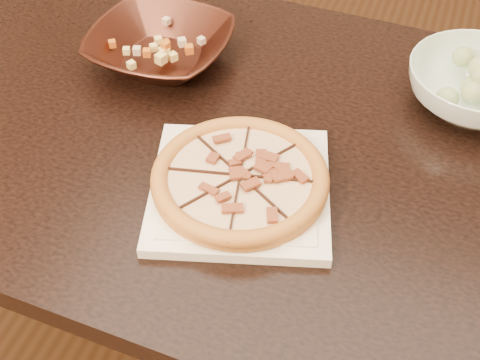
{
  "coord_description": "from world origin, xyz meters",
  "views": [
    {
      "loc": [
        0.24,
        -0.98,
        1.51
      ],
      "look_at": [
        -0.0,
        -0.3,
        0.78
      ],
      "focal_mm": 50.0,
      "sensor_mm": 36.0,
      "label": 1
    }
  ],
  "objects": [
    {
      "name": "bronze_bowl",
      "position": [
        -0.26,
        -0.02,
        0.78
      ],
      "size": [
        0.27,
        0.27,
        0.07
      ],
      "primitive_type": "imported",
      "rotation": [
        0.0,
        0.0,
        -0.02
      ],
      "color": "#452218",
      "rests_on": "dining_table"
    },
    {
      "name": "floor",
      "position": [
        0.0,
        0.0,
        -0.01
      ],
      "size": [
        4.0,
        4.0,
        0.02
      ],
      "primitive_type": "cube",
      "color": "#3E2715",
      "rests_on": "ground"
    },
    {
      "name": "plate",
      "position": [
        -0.0,
        -0.3,
        0.76
      ],
      "size": [
        0.34,
        0.34,
        0.02
      ],
      "color": "white",
      "rests_on": "dining_table"
    },
    {
      "name": "mixed_dish",
      "position": [
        -0.26,
        -0.02,
        0.83
      ],
      "size": [
        0.09,
        0.12,
        0.03
      ],
      "color": "#D6B28D",
      "rests_on": "bronze_bowl"
    },
    {
      "name": "dining_table",
      "position": [
        -0.08,
        -0.16,
        0.64
      ],
      "size": [
        1.39,
        0.93,
        0.75
      ],
      "color": "black",
      "rests_on": "floor"
    },
    {
      "name": "pizza",
      "position": [
        -0.0,
        -0.3,
        0.78
      ],
      "size": [
        0.27,
        0.27,
        0.03
      ],
      "color": "#B77C1E",
      "rests_on": "plate"
    },
    {
      "name": "salad_bowl",
      "position": [
        0.32,
        0.05,
        0.79
      ],
      "size": [
        0.29,
        0.29,
        0.08
      ],
      "primitive_type": "imported",
      "rotation": [
        0.0,
        0.0,
        0.22
      ],
      "color": "white",
      "rests_on": "dining_table"
    }
  ]
}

